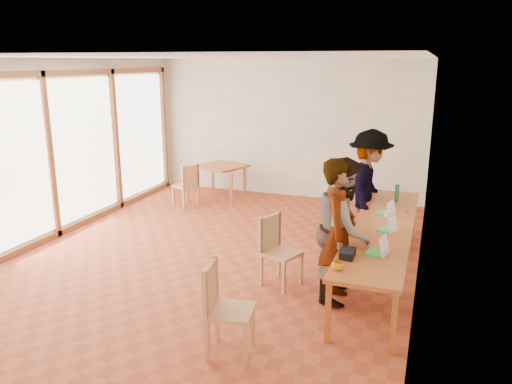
# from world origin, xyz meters

# --- Properties ---
(ground) EXTENTS (8.00, 8.00, 0.00)m
(ground) POSITION_xyz_m (0.00, 0.00, 0.00)
(ground) COLOR #AB4A29
(ground) RESTS_ON ground
(wall_back) EXTENTS (6.00, 0.10, 3.00)m
(wall_back) POSITION_xyz_m (0.00, 4.00, 1.50)
(wall_back) COLOR white
(wall_back) RESTS_ON ground
(wall_right) EXTENTS (0.10, 8.00, 3.00)m
(wall_right) POSITION_xyz_m (3.00, 0.00, 1.50)
(wall_right) COLOR white
(wall_right) RESTS_ON ground
(window_wall) EXTENTS (0.10, 8.00, 3.00)m
(window_wall) POSITION_xyz_m (-2.96, 0.00, 1.50)
(window_wall) COLOR white
(window_wall) RESTS_ON ground
(ceiling) EXTENTS (6.00, 8.00, 0.04)m
(ceiling) POSITION_xyz_m (0.00, 0.00, 3.02)
(ceiling) COLOR white
(ceiling) RESTS_ON wall_back
(communal_table) EXTENTS (0.80, 4.00, 0.75)m
(communal_table) POSITION_xyz_m (2.50, 0.20, 0.70)
(communal_table) COLOR #C46D2B
(communal_table) RESTS_ON ground
(side_table) EXTENTS (0.90, 0.90, 0.75)m
(side_table) POSITION_xyz_m (-1.24, 3.20, 0.67)
(side_table) COLOR #C46D2B
(side_table) RESTS_ON ground
(chair_near) EXTENTS (0.52, 0.52, 0.52)m
(chair_near) POSITION_xyz_m (1.15, -2.30, 0.60)
(chair_near) COLOR tan
(chair_near) RESTS_ON ground
(chair_mid) EXTENTS (0.58, 0.58, 0.51)m
(chair_mid) POSITION_xyz_m (1.18, -0.51, 0.59)
(chair_mid) COLOR tan
(chair_mid) RESTS_ON ground
(chair_far) EXTENTS (0.47, 0.47, 0.42)m
(chair_far) POSITION_xyz_m (1.61, 1.05, 0.49)
(chair_far) COLOR tan
(chair_far) RESTS_ON ground
(chair_empty) EXTENTS (0.63, 0.63, 0.54)m
(chair_empty) POSITION_xyz_m (1.47, 2.54, 0.63)
(chair_empty) COLOR tan
(chair_empty) RESTS_ON ground
(chair_spare) EXTENTS (0.56, 0.56, 0.48)m
(chair_spare) POSITION_xyz_m (-1.64, 2.38, 0.55)
(chair_spare) COLOR tan
(chair_spare) RESTS_ON ground
(person_near) EXTENTS (0.47, 0.69, 1.83)m
(person_near) POSITION_xyz_m (2.05, -0.72, 0.92)
(person_near) COLOR gray
(person_near) RESTS_ON ground
(person_mid) EXTENTS (0.73, 0.91, 1.82)m
(person_mid) POSITION_xyz_m (2.09, -0.59, 0.91)
(person_mid) COLOR gray
(person_mid) RESTS_ON ground
(person_far) EXTENTS (0.72, 1.24, 1.90)m
(person_far) POSITION_xyz_m (2.14, 1.47, 0.95)
(person_far) COLOR gray
(person_far) RESTS_ON ground
(laptop_near) EXTENTS (0.27, 0.30, 0.22)m
(laptop_near) POSITION_xyz_m (2.58, -0.88, 0.81)
(laptop_near) COLOR #42D456
(laptop_near) RESTS_ON communal_table
(laptop_mid) EXTENTS (0.29, 0.30, 0.21)m
(laptop_mid) POSITION_xyz_m (2.60, -0.01, 0.81)
(laptop_mid) COLOR #42D456
(laptop_mid) RESTS_ON communal_table
(laptop_far) EXTENTS (0.27, 0.29, 0.21)m
(laptop_far) POSITION_xyz_m (2.52, 0.74, 0.81)
(laptop_far) COLOR #42D456
(laptop_far) RESTS_ON communal_table
(yellow_mug) EXTENTS (0.16, 0.16, 0.10)m
(yellow_mug) POSITION_xyz_m (2.20, -1.51, 0.80)
(yellow_mug) COLOR #C58412
(yellow_mug) RESTS_ON communal_table
(green_bottle) EXTENTS (0.07, 0.07, 0.28)m
(green_bottle) POSITION_xyz_m (2.58, 1.52, 0.89)
(green_bottle) COLOR #1B7644
(green_bottle) RESTS_ON communal_table
(clear_glass) EXTENTS (0.07, 0.07, 0.09)m
(clear_glass) POSITION_xyz_m (2.52, 0.60, 0.80)
(clear_glass) COLOR silver
(clear_glass) RESTS_ON communal_table
(condiment_cup) EXTENTS (0.08, 0.08, 0.06)m
(condiment_cup) POSITION_xyz_m (2.35, -0.50, 0.78)
(condiment_cup) COLOR white
(condiment_cup) RESTS_ON communal_table
(pink_phone) EXTENTS (0.05, 0.10, 0.01)m
(pink_phone) POSITION_xyz_m (2.78, 1.01, 0.76)
(pink_phone) COLOR #E03570
(pink_phone) RESTS_ON communal_table
(black_pouch) EXTENTS (0.16, 0.26, 0.09)m
(black_pouch) POSITION_xyz_m (2.24, -1.11, 0.80)
(black_pouch) COLOR black
(black_pouch) RESTS_ON communal_table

